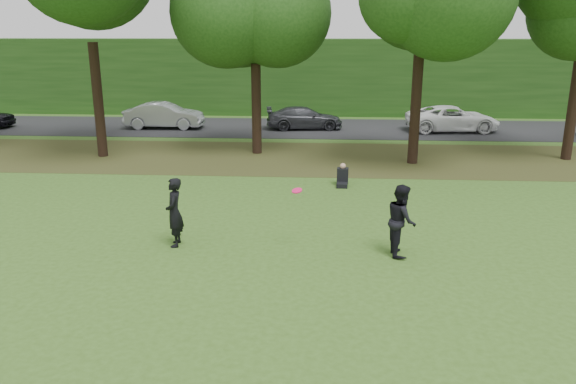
% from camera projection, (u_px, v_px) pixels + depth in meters
% --- Properties ---
extents(ground, '(120.00, 120.00, 0.00)m').
position_uv_depth(ground, '(316.00, 282.00, 12.94)').
color(ground, '#35531A').
rests_on(ground, ground).
extents(leaf_litter, '(60.00, 7.00, 0.01)m').
position_uv_depth(leaf_litter, '(321.00, 158.00, 25.40)').
color(leaf_litter, '#3F2B16').
rests_on(leaf_litter, ground).
extents(street, '(70.00, 7.00, 0.02)m').
position_uv_depth(street, '(322.00, 128.00, 33.06)').
color(street, black).
rests_on(street, ground).
extents(far_hedge, '(70.00, 3.00, 5.00)m').
position_uv_depth(far_hedge, '(323.00, 77.00, 38.11)').
color(far_hedge, '#1C4112').
rests_on(far_hedge, ground).
extents(player_left, '(0.53, 0.73, 1.87)m').
position_uv_depth(player_left, '(174.00, 212.00, 14.91)').
color(player_left, black).
rests_on(player_left, ground).
extents(player_right, '(0.75, 0.94, 1.87)m').
position_uv_depth(player_right, '(401.00, 220.00, 14.32)').
color(player_right, black).
rests_on(player_right, ground).
extents(parked_cars, '(40.55, 3.45, 1.50)m').
position_uv_depth(parked_cars, '(316.00, 118.00, 32.08)').
color(parked_cars, black).
rests_on(parked_cars, street).
extents(frisbee, '(0.38, 0.37, 0.12)m').
position_uv_depth(frisbee, '(297.00, 191.00, 14.49)').
color(frisbee, '#F81460').
rests_on(frisbee, ground).
extents(seated_person, '(0.46, 0.75, 0.83)m').
position_uv_depth(seated_person, '(343.00, 177.00, 20.91)').
color(seated_person, black).
rests_on(seated_person, ground).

